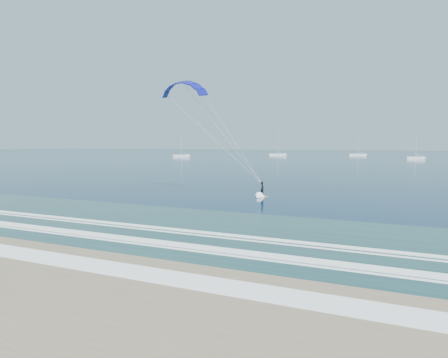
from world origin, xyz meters
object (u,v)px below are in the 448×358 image
sailboat_2 (358,155)px  sailboat_3 (416,158)px  sailboat_1 (278,155)px  kitesurfer_rig (220,131)px  sailboat_0 (181,156)px

sailboat_2 → sailboat_3: 53.69m
sailboat_3 → sailboat_1: bearing=158.8°
sailboat_1 → sailboat_3: sailboat_1 is taller
kitesurfer_rig → sailboat_2: 195.37m
sailboat_1 → sailboat_3: (72.06, -27.89, -0.02)m
sailboat_2 → sailboat_3: (29.31, -44.98, -0.01)m
sailboat_0 → sailboat_1: size_ratio=0.94×
kitesurfer_rig → sailboat_1: size_ratio=1.22×
sailboat_2 → sailboat_0: bearing=-143.9°
kitesurfer_rig → sailboat_0: bearing=122.4°
sailboat_1 → sailboat_2: bearing=21.8°
sailboat_0 → sailboat_3: size_ratio=1.24×
kitesurfer_rig → sailboat_0: (-85.95, 135.20, -7.70)m
sailboat_0 → sailboat_1: bearing=47.3°
kitesurfer_rig → sailboat_3: 152.60m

